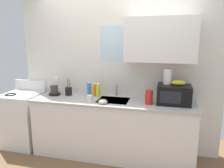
{
  "coord_description": "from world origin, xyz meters",
  "views": [
    {
      "loc": [
        0.76,
        -3.05,
        1.82
      ],
      "look_at": [
        0.0,
        0.0,
        1.15
      ],
      "focal_mm": 35.09,
      "sensor_mm": 36.0,
      "label": 1
    }
  ],
  "objects_px": {
    "dish_soap_bottle_blue": "(89,89)",
    "microwave": "(174,94)",
    "banana_bunch": "(178,83)",
    "stove_range": "(23,119)",
    "utensil_crock": "(69,91)",
    "dish_soap_bottle_yellow": "(98,90)",
    "paper_towel_roll": "(168,76)",
    "mug_white": "(90,98)",
    "dish_soap_bottle_orange": "(94,89)",
    "coffee_maker": "(55,88)",
    "small_bowl": "(103,102)",
    "cereal_canister": "(149,97)"
  },
  "relations": [
    {
      "from": "dish_soap_bottle_yellow",
      "to": "paper_towel_roll",
      "type": "bearing_deg",
      "value": -2.52
    },
    {
      "from": "banana_bunch",
      "to": "dish_soap_bottle_orange",
      "type": "height_order",
      "value": "banana_bunch"
    },
    {
      "from": "dish_soap_bottle_yellow",
      "to": "dish_soap_bottle_orange",
      "type": "height_order",
      "value": "dish_soap_bottle_yellow"
    },
    {
      "from": "dish_soap_bottle_blue",
      "to": "mug_white",
      "type": "distance_m",
      "value": 0.35
    },
    {
      "from": "microwave",
      "to": "dish_soap_bottle_blue",
      "type": "relative_size",
      "value": 1.9
    },
    {
      "from": "dish_soap_bottle_yellow",
      "to": "small_bowl",
      "type": "distance_m",
      "value": 0.4
    },
    {
      "from": "dish_soap_bottle_yellow",
      "to": "utensil_crock",
      "type": "xyz_separation_m",
      "value": [
        -0.49,
        -0.03,
        -0.04
      ]
    },
    {
      "from": "banana_bunch",
      "to": "utensil_crock",
      "type": "xyz_separation_m",
      "value": [
        -1.7,
        0.07,
        -0.23
      ]
    },
    {
      "from": "dish_soap_bottle_blue",
      "to": "microwave",
      "type": "bearing_deg",
      "value": -5.94
    },
    {
      "from": "utensil_crock",
      "to": "small_bowl",
      "type": "bearing_deg",
      "value": -25.39
    },
    {
      "from": "dish_soap_bottle_yellow",
      "to": "dish_soap_bottle_orange",
      "type": "bearing_deg",
      "value": 149.16
    },
    {
      "from": "utensil_crock",
      "to": "small_bowl",
      "type": "relative_size",
      "value": 2.24
    },
    {
      "from": "dish_soap_bottle_orange",
      "to": "mug_white",
      "type": "bearing_deg",
      "value": -82.97
    },
    {
      "from": "dish_soap_bottle_blue",
      "to": "cereal_canister",
      "type": "height_order",
      "value": "dish_soap_bottle_blue"
    },
    {
      "from": "microwave",
      "to": "small_bowl",
      "type": "height_order",
      "value": "microwave"
    },
    {
      "from": "banana_bunch",
      "to": "dish_soap_bottle_yellow",
      "type": "distance_m",
      "value": 1.22
    },
    {
      "from": "dish_soap_bottle_orange",
      "to": "mug_white",
      "type": "xyz_separation_m",
      "value": [
        0.04,
        -0.33,
        -0.06
      ]
    },
    {
      "from": "stove_range",
      "to": "coffee_maker",
      "type": "height_order",
      "value": "coffee_maker"
    },
    {
      "from": "stove_range",
      "to": "utensil_crock",
      "type": "bearing_deg",
      "value": 8.16
    },
    {
      "from": "coffee_maker",
      "to": "microwave",
      "type": "bearing_deg",
      "value": -1.83
    },
    {
      "from": "dish_soap_bottle_yellow",
      "to": "cereal_canister",
      "type": "distance_m",
      "value": 0.84
    },
    {
      "from": "stove_range",
      "to": "paper_towel_roll",
      "type": "xyz_separation_m",
      "value": [
        2.36,
        0.1,
        0.82
      ]
    },
    {
      "from": "stove_range",
      "to": "dish_soap_bottle_yellow",
      "type": "relative_size",
      "value": 4.43
    },
    {
      "from": "cereal_canister",
      "to": "dish_soap_bottle_blue",
      "type": "bearing_deg",
      "value": 166.43
    },
    {
      "from": "dish_soap_bottle_blue",
      "to": "stove_range",
      "type": "bearing_deg",
      "value": -170.95
    },
    {
      "from": "microwave",
      "to": "dish_soap_bottle_blue",
      "type": "distance_m",
      "value": 1.32
    },
    {
      "from": "stove_range",
      "to": "mug_white",
      "type": "relative_size",
      "value": 11.37
    },
    {
      "from": "dish_soap_bottle_yellow",
      "to": "utensil_crock",
      "type": "distance_m",
      "value": 0.5
    },
    {
      "from": "dish_soap_bottle_orange",
      "to": "small_bowl",
      "type": "bearing_deg",
      "value": -56.51
    },
    {
      "from": "dish_soap_bottle_yellow",
      "to": "dish_soap_bottle_blue",
      "type": "height_order",
      "value": "dish_soap_bottle_yellow"
    },
    {
      "from": "banana_bunch",
      "to": "coffee_maker",
      "type": "relative_size",
      "value": 0.71
    },
    {
      "from": "coffee_maker",
      "to": "dish_soap_bottle_orange",
      "type": "xyz_separation_m",
      "value": [
        0.64,
        0.09,
        0.0
      ]
    },
    {
      "from": "paper_towel_roll",
      "to": "utensil_crock",
      "type": "xyz_separation_m",
      "value": [
        -1.55,
        0.02,
        -0.31
      ]
    },
    {
      "from": "dish_soap_bottle_yellow",
      "to": "cereal_canister",
      "type": "xyz_separation_m",
      "value": [
        0.81,
        -0.2,
        -0.01
      ]
    },
    {
      "from": "banana_bunch",
      "to": "mug_white",
      "type": "distance_m",
      "value": 1.28
    },
    {
      "from": "dish_soap_bottle_yellow",
      "to": "small_bowl",
      "type": "relative_size",
      "value": 1.88
    },
    {
      "from": "coffee_maker",
      "to": "utensil_crock",
      "type": "xyz_separation_m",
      "value": [
        0.23,
        0.01,
        -0.03
      ]
    },
    {
      "from": "cereal_canister",
      "to": "utensil_crock",
      "type": "distance_m",
      "value": 1.32
    },
    {
      "from": "banana_bunch",
      "to": "dish_soap_bottle_yellow",
      "type": "relative_size",
      "value": 0.82
    },
    {
      "from": "microwave",
      "to": "utensil_crock",
      "type": "relative_size",
      "value": 1.58
    },
    {
      "from": "banana_bunch",
      "to": "dish_soap_bottle_blue",
      "type": "distance_m",
      "value": 1.39
    },
    {
      "from": "stove_range",
      "to": "mug_white",
      "type": "distance_m",
      "value": 1.36
    },
    {
      "from": "stove_range",
      "to": "utensil_crock",
      "type": "height_order",
      "value": "utensil_crock"
    },
    {
      "from": "paper_towel_roll",
      "to": "dish_soap_bottle_yellow",
      "type": "bearing_deg",
      "value": 177.48
    },
    {
      "from": "coffee_maker",
      "to": "banana_bunch",
      "type": "bearing_deg",
      "value": -1.73
    },
    {
      "from": "microwave",
      "to": "dish_soap_bottle_blue",
      "type": "height_order",
      "value": "microwave"
    },
    {
      "from": "small_bowl",
      "to": "utensil_crock",
      "type": "bearing_deg",
      "value": 154.61
    },
    {
      "from": "paper_towel_roll",
      "to": "dish_soap_bottle_yellow",
      "type": "height_order",
      "value": "paper_towel_roll"
    },
    {
      "from": "dish_soap_bottle_orange",
      "to": "mug_white",
      "type": "relative_size",
      "value": 2.4
    },
    {
      "from": "banana_bunch",
      "to": "utensil_crock",
      "type": "relative_size",
      "value": 0.69
    }
  ]
}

